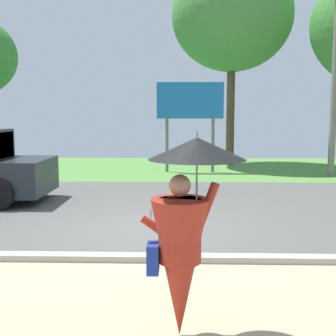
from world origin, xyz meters
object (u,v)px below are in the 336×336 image
object	(u,v)px
utility_pole	(335,72)
tree_left_far	(232,16)
monk_pedestrian	(184,233)
roadside_billboard	(190,107)

from	to	relation	value
utility_pole	tree_left_far	size ratio (longest dim) A/B	0.81
monk_pedestrian	roadside_billboard	bearing A→B (deg)	85.15
utility_pole	roadside_billboard	world-z (taller)	utility_pole
roadside_billboard	tree_left_far	bearing A→B (deg)	53.34
utility_pole	tree_left_far	xyz separation A→B (m)	(-3.37, 3.40, 2.70)
monk_pedestrian	utility_pole	xyz separation A→B (m)	(5.54, 12.00, 2.68)
utility_pole	roadside_billboard	xyz separation A→B (m)	(-5.21, 0.92, -1.22)
tree_left_far	monk_pedestrian	bearing A→B (deg)	-98.02
monk_pedestrian	tree_left_far	size ratio (longest dim) A/B	0.24
utility_pole	monk_pedestrian	bearing A→B (deg)	-114.77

